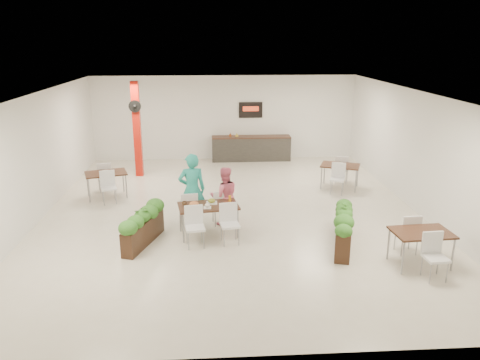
# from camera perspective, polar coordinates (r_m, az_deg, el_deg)

# --- Properties ---
(ground) EXTENTS (12.00, 12.00, 0.00)m
(ground) POSITION_cam_1_polar(r_m,az_deg,el_deg) (12.70, -0.96, -3.99)
(ground) COLOR beige
(ground) RESTS_ON ground
(room_shell) EXTENTS (10.10, 12.10, 3.22)m
(room_shell) POSITION_cam_1_polar(r_m,az_deg,el_deg) (12.13, -1.01, 4.91)
(room_shell) COLOR white
(room_shell) RESTS_ON ground
(red_column) EXTENTS (0.40, 0.41, 3.20)m
(red_column) POSITION_cam_1_polar(r_m,az_deg,el_deg) (16.10, -12.44, 6.18)
(red_column) COLOR #B3170B
(red_column) RESTS_ON ground
(service_counter) EXTENTS (3.00, 0.64, 2.20)m
(service_counter) POSITION_cam_1_polar(r_m,az_deg,el_deg) (18.03, 1.36, 3.96)
(service_counter) COLOR #282624
(service_counter) RESTS_ON ground
(main_table) EXTENTS (1.51, 1.79, 0.92)m
(main_table) POSITION_cam_1_polar(r_m,az_deg,el_deg) (11.11, -3.92, -3.64)
(main_table) COLOR black
(main_table) RESTS_ON ground
(diner_man) EXTENTS (0.73, 0.54, 1.85)m
(diner_man) POSITION_cam_1_polar(r_m,az_deg,el_deg) (11.64, -5.86, -1.21)
(diner_man) COLOR teal
(diner_man) RESTS_ON ground
(diner_woman) EXTENTS (0.80, 0.67, 1.49)m
(diner_woman) POSITION_cam_1_polar(r_m,az_deg,el_deg) (11.69, -1.92, -1.97)
(diner_woman) COLOR #EC6988
(diner_woman) RESTS_ON ground
(planter_left) EXTENTS (0.83, 1.70, 0.92)m
(planter_left) POSITION_cam_1_polar(r_m,az_deg,el_deg) (10.88, -11.76, -5.25)
(planter_left) COLOR black
(planter_left) RESTS_ON ground
(planter_right) EXTENTS (0.84, 1.93, 1.04)m
(planter_right) POSITION_cam_1_polar(r_m,az_deg,el_deg) (10.79, 12.49, -5.41)
(planter_right) COLOR black
(planter_right) RESTS_ON ground
(side_table_a) EXTENTS (1.35, 1.67, 0.92)m
(side_table_a) POSITION_cam_1_polar(r_m,az_deg,el_deg) (14.31, -16.02, 0.41)
(side_table_a) COLOR black
(side_table_a) RESTS_ON ground
(side_table_b) EXTENTS (1.37, 1.66, 0.92)m
(side_table_b) POSITION_cam_1_polar(r_m,az_deg,el_deg) (14.92, 12.10, 1.37)
(side_table_b) COLOR black
(side_table_b) RESTS_ON ground
(side_table_c) EXTENTS (1.23, 1.64, 0.92)m
(side_table_c) POSITION_cam_1_polar(r_m,az_deg,el_deg) (10.32, 21.23, -6.53)
(side_table_c) COLOR black
(side_table_c) RESTS_ON ground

